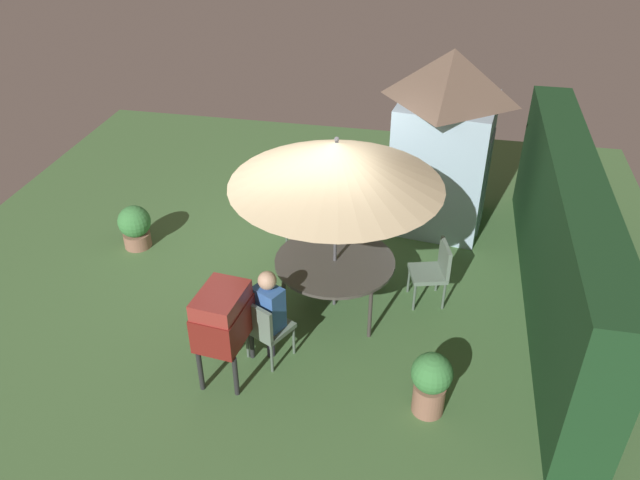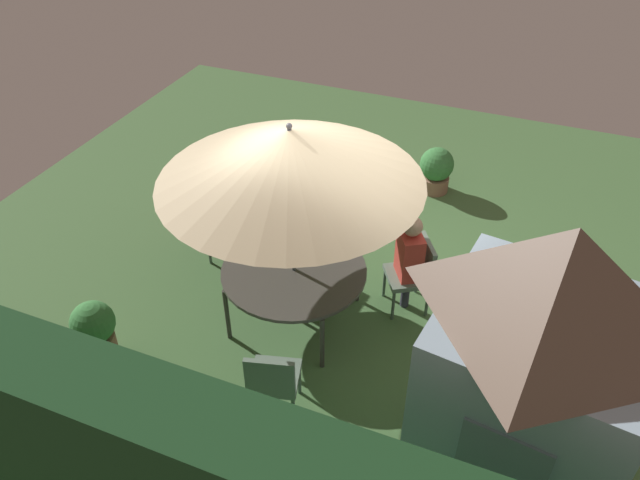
{
  "view_description": "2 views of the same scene",
  "coord_description": "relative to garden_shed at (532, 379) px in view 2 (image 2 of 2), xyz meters",
  "views": [
    {
      "loc": [
        7.19,
        1.8,
        5.46
      ],
      "look_at": [
        0.54,
        0.46,
        1.03
      ],
      "focal_mm": 35.39,
      "sensor_mm": 36.0,
      "label": 1
    },
    {
      "loc": [
        -1.66,
        5.31,
        5.08
      ],
      "look_at": [
        0.3,
        0.5,
        1.09
      ],
      "focal_mm": 34.95,
      "sensor_mm": 36.0,
      "label": 2
    }
  ],
  "objects": [
    {
      "name": "ground_plane",
      "position": [
        1.98,
        -1.91,
        -1.45
      ],
      "size": [
        11.0,
        11.0,
        0.0
      ],
      "primitive_type": "plane",
      "color": "#47703D"
    },
    {
      "name": "chair_far_side",
      "position": [
        3.73,
        -1.88,
        -0.93
      ],
      "size": [
        0.62,
        0.62,
        0.9
      ],
      "color": "slate",
      "rests_on": "ground"
    },
    {
      "name": "person_in_blue",
      "position": [
        3.65,
        -1.84,
        -0.67
      ],
      "size": [
        0.37,
        0.41,
        1.26
      ],
      "color": "#3866B2",
      "rests_on": "ground"
    },
    {
      "name": "potted_plant_by_shed",
      "position": [
        4.16,
        0.1,
        -1.02
      ],
      "size": [
        0.45,
        0.45,
        0.79
      ],
      "color": "#936651",
      "rests_on": "ground"
    },
    {
      "name": "chair_toward_hedge",
      "position": [
        2.16,
        0.04,
        -0.93
      ],
      "size": [
        0.57,
        0.57,
        0.9
      ],
      "color": "slate",
      "rests_on": "ground"
    },
    {
      "name": "garden_shed",
      "position": [
        0.0,
        0.0,
        0.0
      ],
      "size": [
        1.72,
        1.68,
        2.85
      ],
      "color": "#9EBCD1",
      "rests_on": "ground"
    },
    {
      "name": "patio_table",
      "position": [
        2.52,
        -1.26,
        -0.77
      ],
      "size": [
        1.58,
        1.58,
        0.73
      ],
      "color": "#47423D",
      "rests_on": "ground"
    },
    {
      "name": "patio_umbrella",
      "position": [
        2.52,
        -1.26,
        0.68
      ],
      "size": [
        2.63,
        2.63,
        2.47
      ],
      "color": "#4C4C51",
      "rests_on": "ground"
    },
    {
      "name": "bbq_grill",
      "position": [
        4.04,
        -2.27,
        -0.61
      ],
      "size": [
        0.75,
        0.58,
        1.2
      ],
      "color": "maroon",
      "rests_on": "ground"
    },
    {
      "name": "potted_plant_by_grill",
      "position": [
        1.7,
        -4.51,
        -1.09
      ],
      "size": [
        0.5,
        0.5,
        0.69
      ],
      "color": "#936651",
      "rests_on": "ground"
    },
    {
      "name": "chair_near_shed",
      "position": [
        1.35,
        -1.98,
        -0.93
      ],
      "size": [
        0.64,
        0.64,
        0.9
      ],
      "color": "slate",
      "rests_on": "ground"
    },
    {
      "name": "person_in_red",
      "position": [
        1.42,
        -1.94,
        -0.67
      ],
      "size": [
        0.38,
        0.42,
        1.26
      ],
      "color": "#CC3D33",
      "rests_on": "ground"
    }
  ]
}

